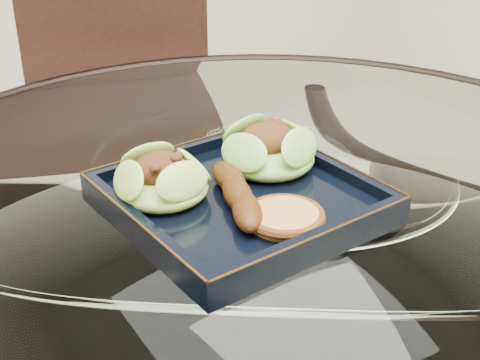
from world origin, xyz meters
TOP-DOWN VIEW (x-y plane):
  - dining_table at (-0.00, -0.00)m, footprint 1.13×1.13m
  - dining_chair at (0.04, 0.55)m, footprint 0.48×0.48m
  - navy_plate at (-0.06, -0.02)m, footprint 0.29×0.29m
  - lettuce_wrap_left at (-0.13, 0.03)m, footprint 0.14×0.14m
  - lettuce_wrap_right at (0.01, 0.03)m, footprint 0.13×0.13m
  - roasted_plantain at (-0.07, -0.04)m, footprint 0.07×0.15m
  - crumb_patty at (-0.05, -0.10)m, footprint 0.09×0.09m

SIDE VIEW (x-z plane):
  - dining_chair at x=0.04m, z-range 0.05..0.95m
  - dining_table at x=0.00m, z-range 0.21..0.98m
  - navy_plate at x=-0.06m, z-range 0.76..0.78m
  - crumb_patty at x=-0.05m, z-range 0.78..0.80m
  - roasted_plantain at x=-0.07m, z-range 0.78..0.81m
  - lettuce_wrap_left at x=-0.13m, z-range 0.78..0.82m
  - lettuce_wrap_right at x=0.01m, z-range 0.78..0.82m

